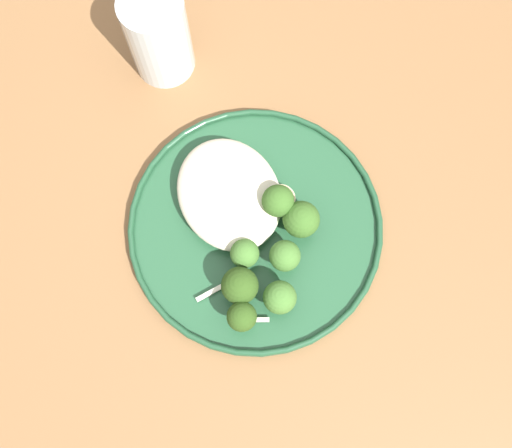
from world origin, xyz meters
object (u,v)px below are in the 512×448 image
seared_scallop_tilted_round (230,183)px  broccoli_floret_left_leaning (301,220)px  seared_scallop_rear_pale (247,228)px  broccoli_floret_beside_noodles (285,256)px  broccoli_floret_split_head (245,254)px  broccoli_floret_tall_stalk (240,286)px  seared_scallop_half_hidden (204,206)px  broccoli_floret_rear_charred (280,298)px  seared_scallop_front_small (280,200)px  broccoli_floret_center_pile (242,317)px  dinner_plate (256,227)px  broccoli_floret_small_sprig (278,202)px  water_glass (159,39)px  seared_scallop_large_seared (224,204)px  seared_scallop_on_noodles (231,158)px  seared_scallop_right_edge (193,190)px

seared_scallop_tilted_round → broccoli_floret_left_leaning: broccoli_floret_left_leaning is taller
seared_scallop_rear_pale → broccoli_floret_beside_noodles: 0.06m
broccoli_floret_split_head → broccoli_floret_tall_stalk: size_ratio=0.80×
seared_scallop_half_hidden → broccoli_floret_rear_charred: (-0.13, -0.03, 0.02)m
broccoli_floret_left_leaning → seared_scallop_rear_pale: bearing=68.4°
broccoli_floret_rear_charred → broccoli_floret_split_head: (0.06, 0.01, -0.00)m
seared_scallop_front_small → broccoli_floret_split_head: (-0.04, 0.06, 0.02)m
broccoli_floret_center_pile → dinner_plate: bearing=-33.1°
seared_scallop_tilted_round → seared_scallop_rear_pale: bearing=174.3°
broccoli_floret_small_sprig → broccoli_floret_tall_stalk: bearing=130.8°
seared_scallop_rear_pale → broccoli_floret_center_pile: size_ratio=0.65×
water_glass → broccoli_floret_rear_charred: bearing=179.4°
seared_scallop_large_seared → broccoli_floret_split_head: bearing=176.2°
seared_scallop_on_noodles → seared_scallop_half_hidden: bearing=128.5°
seared_scallop_front_small → broccoli_floret_center_pile: size_ratio=0.65×
seared_scallop_front_small → broccoli_floret_beside_noodles: 0.07m
seared_scallop_rear_pale → broccoli_floret_rear_charred: 0.09m
seared_scallop_half_hidden → broccoli_floret_split_head: size_ratio=0.69×
seared_scallop_on_noodles → broccoli_floret_tall_stalk: bearing=159.3°
seared_scallop_rear_pale → seared_scallop_right_edge: size_ratio=1.15×
seared_scallop_rear_pale → dinner_plate: bearing=-90.5°
broccoli_floret_tall_stalk → broccoli_floret_split_head: bearing=-32.7°
seared_scallop_tilted_round → broccoli_floret_split_head: (-0.09, 0.02, 0.02)m
seared_scallop_half_hidden → seared_scallop_large_seared: (-0.01, -0.02, 0.00)m
water_glass → broccoli_floret_split_head: bearing=176.4°
broccoli_floret_small_sprig → broccoli_floret_center_pile: (-0.10, 0.09, -0.00)m
seared_scallop_half_hidden → seared_scallop_rear_pale: seared_scallop_rear_pale is taller
seared_scallop_front_small → seared_scallop_right_edge: (0.05, 0.09, 0.00)m
broccoli_floret_left_leaning → broccoli_floret_beside_noodles: size_ratio=1.12×
seared_scallop_rear_pale → broccoli_floret_tall_stalk: bearing=149.4°
seared_scallop_right_edge → broccoli_floret_tall_stalk: broccoli_floret_tall_stalk is taller
dinner_plate → water_glass: 0.25m
dinner_plate → seared_scallop_front_small: seared_scallop_front_small is taller
broccoli_floret_center_pile → water_glass: bearing=-8.2°
seared_scallop_front_small → seared_scallop_half_hidden: bearing=70.4°
broccoli_floret_split_head → broccoli_floret_small_sprig: (0.03, -0.06, 0.01)m
broccoli_floret_beside_noodles → seared_scallop_rear_pale: bearing=23.7°
seared_scallop_rear_pale → broccoli_floret_split_head: 0.04m
seared_scallop_front_small → broccoli_floret_tall_stalk: broccoli_floret_tall_stalk is taller
seared_scallop_rear_pale → broccoli_floret_split_head: bearing=151.8°
seared_scallop_front_small → broccoli_floret_tall_stalk: size_ratio=0.61×
seared_scallop_front_small → broccoli_floret_rear_charred: bearing=153.4°
broccoli_floret_left_leaning → broccoli_floret_center_pile: (-0.07, 0.10, 0.00)m
broccoli_floret_small_sprig → broccoli_floret_beside_noodles: bearing=161.8°
seared_scallop_large_seared → seared_scallop_on_noodles: bearing=-32.3°
dinner_plate → broccoli_floret_beside_noodles: broccoli_floret_beside_noodles is taller
seared_scallop_large_seared → water_glass: 0.21m
dinner_plate → seared_scallop_rear_pale: bearing=89.5°
broccoli_floret_beside_noodles → seared_scallop_tilted_round: bearing=8.8°
broccoli_floret_left_leaning → broccoli_floret_small_sprig: (0.03, 0.02, 0.01)m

